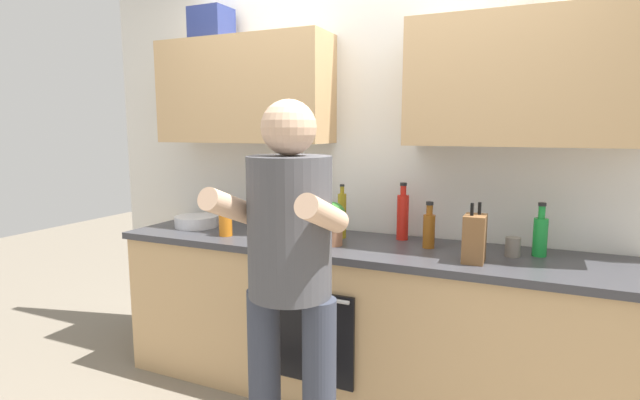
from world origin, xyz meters
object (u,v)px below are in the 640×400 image
object	(u,v)px
bottle_syrup	(429,229)
cup_stoneware	(513,247)
knife_block	(474,238)
bottle_oil	(342,215)
bottle_soda	(540,235)
potted_herb	(332,221)
person_standing	(289,268)
mixing_bowl	(197,221)
bottle_wine	(268,207)
grocery_bag_produce	(299,221)
bottle_hotsauce	(403,215)
bottle_juice	(226,222)

from	to	relation	value
bottle_syrup	cup_stoneware	bearing A→B (deg)	-1.19
bottle_syrup	knife_block	size ratio (longest dim) A/B	0.87
bottle_oil	knife_block	bearing A→B (deg)	-16.28
bottle_soda	potted_herb	xyz separation A→B (m)	(-1.04, -0.22, 0.02)
person_standing	bottle_soda	bearing A→B (deg)	45.39
mixing_bowl	knife_block	world-z (taller)	knife_block
person_standing	bottle_wine	xyz separation A→B (m)	(-0.67, 0.97, 0.06)
bottle_soda	cup_stoneware	world-z (taller)	bottle_soda
person_standing	potted_herb	distance (m)	0.74
bottle_syrup	mixing_bowl	size ratio (longest dim) A/B	0.90
bottle_soda	potted_herb	world-z (taller)	bottle_soda
bottle_wine	grocery_bag_produce	xyz separation A→B (m)	(0.26, -0.08, -0.06)
bottle_syrup	bottle_soda	distance (m)	0.55
bottle_syrup	cup_stoneware	world-z (taller)	bottle_syrup
bottle_hotsauce	bottle_soda	xyz separation A→B (m)	(0.73, -0.08, -0.03)
mixing_bowl	cup_stoneware	bearing A→B (deg)	1.39
cup_stoneware	grocery_bag_produce	distance (m)	1.21
bottle_hotsauce	bottle_wine	xyz separation A→B (m)	(-0.87, -0.05, -0.00)
mixing_bowl	grocery_bag_produce	size ratio (longest dim) A/B	1.39
knife_block	bottle_wine	bearing A→B (deg)	167.77
bottle_soda	person_standing	bearing A→B (deg)	-134.61
person_standing	bottle_juice	distance (m)	1.04
potted_herb	bottle_oil	bearing A→B (deg)	95.53
knife_block	bottle_juice	bearing A→B (deg)	-179.55
bottle_soda	mixing_bowl	world-z (taller)	bottle_soda
person_standing	bottle_hotsauce	world-z (taller)	person_standing
bottle_oil	mixing_bowl	xyz separation A→B (m)	(-0.99, -0.09, -0.10)
mixing_bowl	potted_herb	size ratio (longest dim) A/B	1.16
bottle_juice	cup_stoneware	size ratio (longest dim) A/B	2.27
bottle_hotsauce	bottle_syrup	world-z (taller)	bottle_hotsauce
potted_herb	bottle_hotsauce	bearing A→B (deg)	42.78
bottle_soda	knife_block	xyz separation A→B (m)	(-0.29, -0.25, 0.01)
bottle_hotsauce	bottle_juice	xyz separation A→B (m)	(-0.99, -0.34, -0.06)
bottle_hotsauce	bottle_oil	bearing A→B (deg)	-162.95
bottle_syrup	cup_stoneware	distance (m)	0.43
bottle_soda	cup_stoneware	bearing A→B (deg)	-151.01
mixing_bowl	grocery_bag_produce	world-z (taller)	grocery_bag_produce
person_standing	knife_block	distance (m)	0.94
bottle_oil	grocery_bag_produce	bearing A→B (deg)	-174.48
bottle_syrup	mixing_bowl	bearing A→B (deg)	-177.89
mixing_bowl	bottle_juice	bearing A→B (deg)	-23.82
bottle_oil	potted_herb	xyz separation A→B (m)	(0.02, -0.19, -0.00)
grocery_bag_produce	bottle_juice	bearing A→B (deg)	-151.19
bottle_wine	potted_herb	world-z (taller)	bottle_wine
bottle_syrup	bottle_juice	distance (m)	1.19
bottle_syrup	bottle_oil	xyz separation A→B (m)	(-0.52, 0.03, 0.03)
bottle_hotsauce	mixing_bowl	xyz separation A→B (m)	(-1.33, -0.19, -0.11)
bottle_soda	bottle_syrup	bearing A→B (deg)	-173.82
knife_block	bottle_hotsauce	bearing A→B (deg)	143.01
bottle_oil	knife_block	xyz separation A→B (m)	(0.77, -0.23, -0.02)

